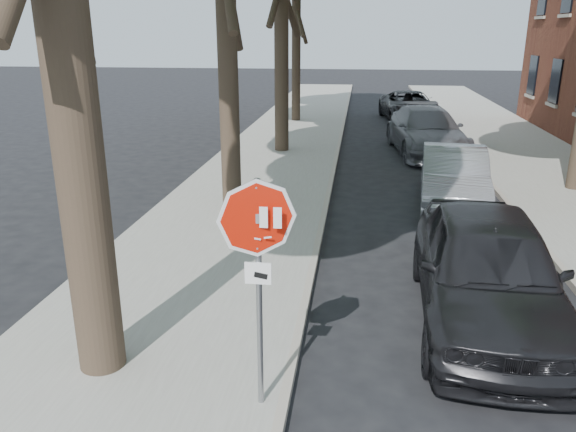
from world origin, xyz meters
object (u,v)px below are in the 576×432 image
(stop_sign, at_px, (258,252))
(car_d, at_px, (410,106))
(car_a, at_px, (487,269))
(car_b, at_px, (453,178))
(car_c, at_px, (426,131))

(stop_sign, relative_size, car_d, 0.52)
(car_a, bearing_deg, car_b, 88.73)
(stop_sign, xyz_separation_m, car_a, (2.90, 2.51, -1.12))
(car_c, height_order, car_d, car_c)
(stop_sign, xyz_separation_m, car_c, (3.30, 14.65, -1.17))
(stop_sign, bearing_deg, car_c, 77.31)
(car_a, bearing_deg, stop_sign, -136.41)
(car_a, distance_m, car_d, 19.63)
(car_b, xyz_separation_m, car_c, (0.00, 6.26, 0.08))
(stop_sign, height_order, car_b, stop_sign)
(car_b, bearing_deg, car_a, -88.38)
(stop_sign, height_order, car_a, stop_sign)
(car_a, bearing_deg, car_d, 91.48)
(car_b, height_order, car_d, car_b)
(car_a, height_order, car_c, car_a)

